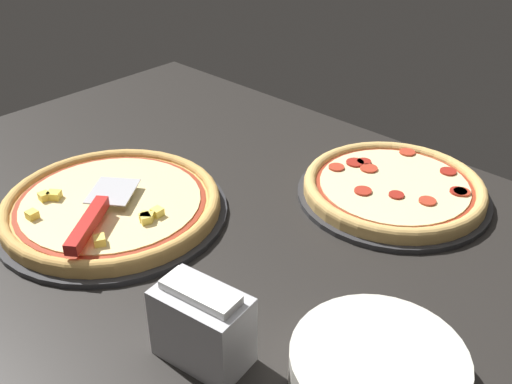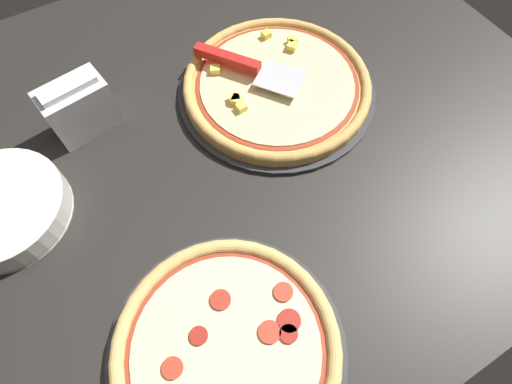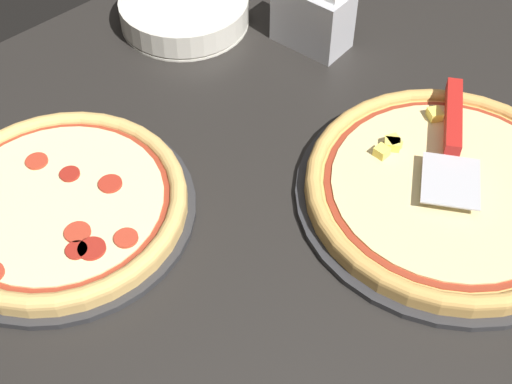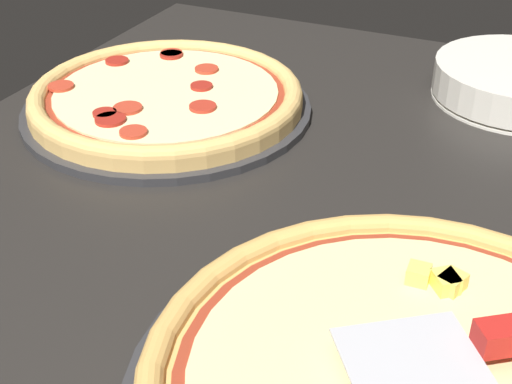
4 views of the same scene
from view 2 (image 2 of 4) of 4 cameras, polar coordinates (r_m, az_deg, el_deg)
The scene contains 8 objects.
ground_plane at distance 85.07cm, azimuth -0.62°, elevation 9.18°, with size 131.25×116.32×3.60cm, color black.
pizza_pan_front at distance 88.69cm, azimuth 2.95°, elevation 14.27°, with size 42.21×42.21×1.00cm, color #2D2D30.
pizza_front at distance 87.32cm, azimuth 2.99°, elevation 15.12°, with size 39.68×39.68×3.52cm.
pizza_pan_back at distance 65.75cm, azimuth -4.15°, elevation -21.64°, with size 36.72×36.72×1.00cm, color #2D2D30.
pizza_back at distance 63.92cm, azimuth -4.25°, elevation -21.45°, with size 34.52×34.52×2.79cm.
serving_spatula at distance 87.51cm, azimuth -2.55°, elevation 18.00°, with size 18.15×22.43×2.00cm.
plate_stack at distance 83.23cm, azimuth -32.44°, elevation -2.07°, with size 22.64×22.64×4.90cm.
napkin_holder at distance 85.89cm, azimuth -23.99°, elevation 11.02°, with size 13.37×8.99×11.95cm.
Camera 2 is at (25.57, 45.09, 65.65)cm, focal length 28.00 mm.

